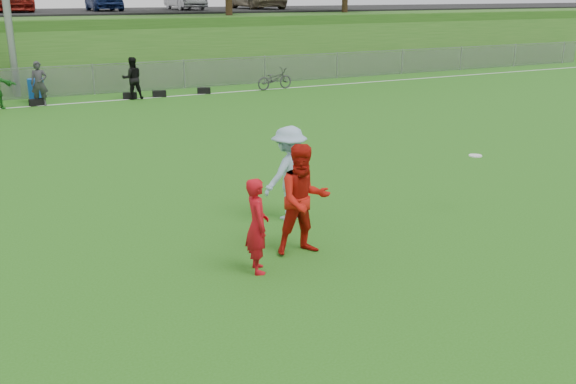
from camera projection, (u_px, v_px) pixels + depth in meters
ground at (325, 266)px, 10.32m from camera, size 120.00×120.00×0.00m
sideline_far at (104, 101)px, 25.71m from camera, size 60.00×0.10×0.01m
fence at (93, 79)px, 27.22m from camera, size 58.00×0.06×1.30m
berm at (56, 41)px, 36.37m from camera, size 120.00×18.00×3.00m
parking_lot at (49, 12)px, 37.61m from camera, size 120.00×12.00×0.10m
spectator_row at (21, 85)px, 24.17m from camera, size 7.95×0.81×1.69m
gear_bags at (135, 95)px, 26.29m from camera, size 7.36×0.43×0.26m
player_red_left at (257, 226)px, 9.92m from camera, size 0.47×0.62×1.52m
player_red_center at (304, 200)px, 10.58m from camera, size 0.99×0.81×1.88m
player_blue at (289, 173)px, 12.22m from camera, size 1.33×1.03×1.82m
frisbee at (475, 156)px, 12.51m from camera, size 0.25×0.25×0.02m
recycling_bin at (36, 90)px, 25.40m from camera, size 0.81×0.81×0.92m
bicycle at (275, 79)px, 28.67m from camera, size 1.84×0.86×0.93m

